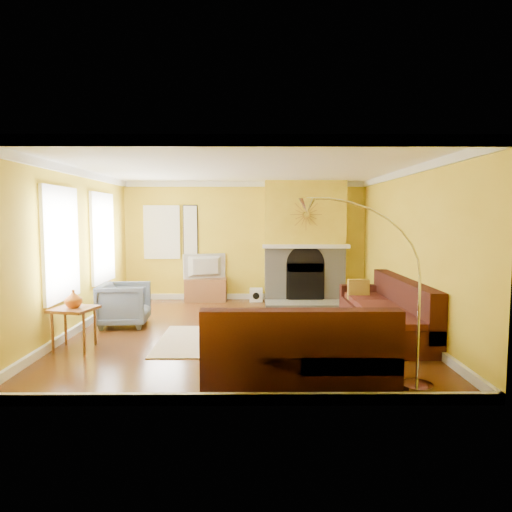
{
  "coord_description": "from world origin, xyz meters",
  "views": [
    {
      "loc": [
        0.2,
        -7.46,
        1.91
      ],
      "look_at": [
        0.24,
        0.4,
        1.23
      ],
      "focal_mm": 32.0,
      "sensor_mm": 36.0,
      "label": 1
    }
  ],
  "objects_px": {
    "armchair": "(124,304)",
    "side_table": "(74,328)",
    "arc_lamp": "(367,296)",
    "media_console": "(206,290)",
    "sectional_sofa": "(319,314)",
    "coffee_table": "(251,333)"
  },
  "relations": [
    {
      "from": "armchair",
      "to": "sectional_sofa",
      "type": "bearing_deg",
      "value": -113.54
    },
    {
      "from": "sectional_sofa",
      "to": "side_table",
      "type": "xyz_separation_m",
      "value": [
        -3.57,
        -0.25,
        -0.15
      ]
    },
    {
      "from": "sectional_sofa",
      "to": "media_console",
      "type": "xyz_separation_m",
      "value": [
        -2.07,
        3.45,
        -0.2
      ]
    },
    {
      "from": "sectional_sofa",
      "to": "coffee_table",
      "type": "relative_size",
      "value": 4.28
    },
    {
      "from": "sectional_sofa",
      "to": "coffee_table",
      "type": "height_order",
      "value": "sectional_sofa"
    },
    {
      "from": "sectional_sofa",
      "to": "media_console",
      "type": "distance_m",
      "value": 4.03
    },
    {
      "from": "arc_lamp",
      "to": "coffee_table",
      "type": "bearing_deg",
      "value": 126.26
    },
    {
      "from": "sectional_sofa",
      "to": "side_table",
      "type": "distance_m",
      "value": 3.58
    },
    {
      "from": "armchair",
      "to": "media_console",
      "type": "bearing_deg",
      "value": -31.17
    },
    {
      "from": "coffee_table",
      "to": "side_table",
      "type": "height_order",
      "value": "side_table"
    },
    {
      "from": "coffee_table",
      "to": "arc_lamp",
      "type": "relative_size",
      "value": 0.44
    },
    {
      "from": "arc_lamp",
      "to": "armchair",
      "type": "bearing_deg",
      "value": 139.81
    },
    {
      "from": "media_console",
      "to": "side_table",
      "type": "height_order",
      "value": "side_table"
    },
    {
      "from": "media_console",
      "to": "armchair",
      "type": "xyz_separation_m",
      "value": [
        -1.18,
        -2.31,
        0.12
      ]
    },
    {
      "from": "armchair",
      "to": "side_table",
      "type": "relative_size",
      "value": 1.38
    },
    {
      "from": "sectional_sofa",
      "to": "armchair",
      "type": "bearing_deg",
      "value": 160.6
    },
    {
      "from": "media_console",
      "to": "armchair",
      "type": "bearing_deg",
      "value": -117.03
    },
    {
      "from": "armchair",
      "to": "side_table",
      "type": "xyz_separation_m",
      "value": [
        -0.33,
        -1.39,
        -0.08
      ]
    },
    {
      "from": "coffee_table",
      "to": "media_console",
      "type": "distance_m",
      "value": 3.68
    },
    {
      "from": "media_console",
      "to": "arc_lamp",
      "type": "distance_m",
      "value": 5.81
    },
    {
      "from": "sectional_sofa",
      "to": "arc_lamp",
      "type": "bearing_deg",
      "value": -81.97
    },
    {
      "from": "media_console",
      "to": "arc_lamp",
      "type": "xyz_separation_m",
      "value": [
        2.32,
        -5.27,
        0.79
      ]
    }
  ]
}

